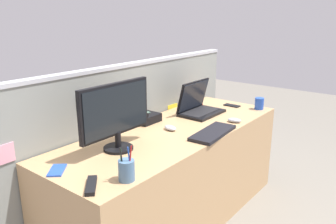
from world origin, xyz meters
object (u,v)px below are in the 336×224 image
pen_cup (126,170)px  coffee_mug (259,103)px  cell_phone_red_case (195,103)px  computer_mouse_left_hand (234,120)px  keyboard_main (213,133)px  computer_mouse_right_hand (170,128)px  desktop_monitor (116,113)px  desk_phone (145,117)px  cell_phone_blue_case (57,170)px  tv_remote (91,185)px  laptop (198,105)px  cell_phone_black_slab (232,106)px

pen_cup → coffee_mug: (1.59, 0.02, -0.01)m
cell_phone_red_case → coffee_mug: (0.19, -0.52, 0.04)m
computer_mouse_left_hand → pen_cup: (-1.14, -0.02, 0.04)m
keyboard_main → computer_mouse_right_hand: computer_mouse_right_hand is taller
desktop_monitor → desk_phone: (0.49, 0.22, -0.19)m
desktop_monitor → pen_cup: (-0.24, -0.32, -0.17)m
keyboard_main → cell_phone_blue_case: keyboard_main is taller
desktop_monitor → tv_remote: 0.51m
computer_mouse_left_hand → computer_mouse_right_hand: bearing=132.1°
computer_mouse_right_hand → tv_remote: 0.88m
laptop → cell_phone_blue_case: 1.32m
keyboard_main → computer_mouse_left_hand: bearing=-2.8°
desk_phone → keyboard_main: 0.54m
laptop → coffee_mug: bearing=-38.5°
keyboard_main → cell_phone_red_case: 0.79m
desk_phone → cell_phone_black_slab: (0.80, -0.30, -0.03)m
laptop → computer_mouse_right_hand: 0.47m
desk_phone → pen_cup: size_ratio=1.02×
keyboard_main → cell_phone_blue_case: 1.03m
coffee_mug → desk_phone: bearing=148.7°
desktop_monitor → keyboard_main: bearing=-28.8°
coffee_mug → laptop: bearing=141.5°
desktop_monitor → pen_cup: bearing=-127.3°
desktop_monitor → tv_remote: bearing=-148.7°
computer_mouse_right_hand → cell_phone_red_case: bearing=31.8°
cell_phone_black_slab → coffee_mug: 0.24m
computer_mouse_right_hand → cell_phone_blue_case: (-0.86, 0.07, -0.01)m
cell_phone_black_slab → computer_mouse_left_hand: bearing=-149.3°
tv_remote → cell_phone_blue_case: bearing=134.0°
desk_phone → coffee_mug: bearing=-31.3°
laptop → keyboard_main: size_ratio=0.89×
desk_phone → keyboard_main: size_ratio=0.46×
desktop_monitor → cell_phone_blue_case: (-0.40, 0.03, -0.22)m
desk_phone → cell_phone_blue_case: desk_phone is taller
pen_cup → cell_phone_blue_case: size_ratio=1.34×
cell_phone_black_slab → computer_mouse_right_hand: bearing=178.0°
desktop_monitor → coffee_mug: 1.39m
computer_mouse_left_hand → cell_phone_black_slab: computer_mouse_left_hand is taller
computer_mouse_right_hand → cell_phone_blue_case: bearing=-173.1°
computer_mouse_left_hand → cell_phone_black_slab: size_ratio=0.73×
laptop → pen_cup: size_ratio=1.99×
pen_cup → tv_remote: 0.18m
computer_mouse_left_hand → pen_cup: pen_cup is taller
keyboard_main → cell_phone_red_case: keyboard_main is taller
laptop → cell_phone_black_slab: bearing=-17.0°
desk_phone → computer_mouse_right_hand: 0.26m
keyboard_main → cell_phone_red_case: size_ratio=3.06×
pen_cup → cell_phone_red_case: size_ratio=1.37×
cell_phone_blue_case → coffee_mug: (1.74, -0.33, 0.04)m
computer_mouse_right_hand → cell_phone_blue_case: computer_mouse_right_hand is taller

